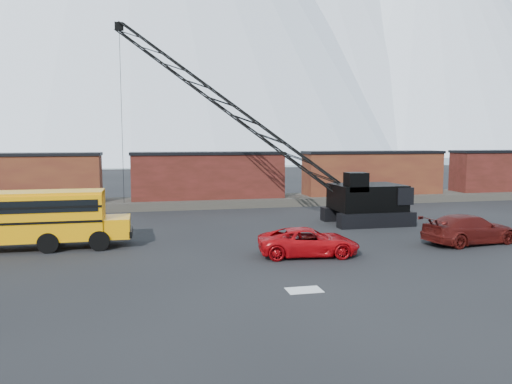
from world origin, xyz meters
TOP-DOWN VIEW (x-y plane):
  - ground at (0.00, 0.00)m, footprint 160.00×160.00m
  - gravel_berm at (0.00, 22.00)m, footprint 120.00×5.00m
  - boxcar_west_near at (-16.00, 22.00)m, footprint 13.70×3.10m
  - boxcar_mid at (0.00, 22.00)m, footprint 13.70×3.10m
  - boxcar_east_near at (16.00, 22.00)m, footprint 13.70×3.10m
  - snow_patch at (0.50, -4.00)m, footprint 1.40×0.90m
  - school_bus at (-12.54, 6.36)m, footprint 11.65×2.65m
  - red_pickup at (2.60, 1.65)m, footprint 5.48×3.02m
  - maroon_suv at (12.64, 2.45)m, footprint 6.07×3.14m
  - crawler_crane at (0.39, 15.30)m, footprint 20.46×12.64m

SIDE VIEW (x-z plane):
  - ground at x=0.00m, z-range 0.00..0.00m
  - snow_patch at x=0.50m, z-range 0.00..0.02m
  - gravel_berm at x=0.00m, z-range 0.00..0.70m
  - red_pickup at x=2.60m, z-range 0.00..1.45m
  - maroon_suv at x=12.64m, z-range 0.00..1.68m
  - school_bus at x=-12.54m, z-range 0.20..3.39m
  - boxcar_west_near at x=-16.00m, z-range 0.68..4.85m
  - boxcar_mid at x=0.00m, z-range 0.68..4.85m
  - boxcar_east_near at x=16.00m, z-range 0.68..4.85m
  - crawler_crane at x=0.39m, z-range 0.90..16.47m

